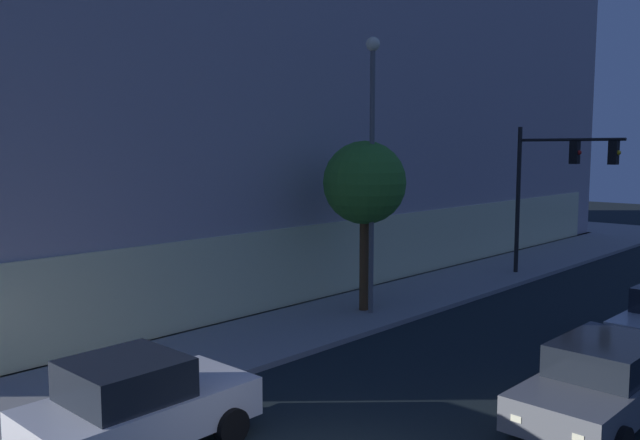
{
  "coord_description": "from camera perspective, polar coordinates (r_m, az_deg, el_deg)",
  "views": [
    {
      "loc": [
        -7.13,
        -6.44,
        5.4
      ],
      "look_at": [
        6.04,
        5.91,
        3.41
      ],
      "focal_mm": 36.69,
      "sensor_mm": 36.0,
      "label": 1
    }
  ],
  "objects": [
    {
      "name": "street_lamp_sidewalk",
      "position": [
        20.55,
        4.56,
        6.6
      ],
      "size": [
        0.44,
        0.44,
        8.64
      ],
      "color": "#606060",
      "rests_on": "sidewalk_corner"
    },
    {
      "name": "car_white",
      "position": [
        12.46,
        -15.69,
        -15.26
      ],
      "size": [
        4.07,
        2.25,
        1.75
      ],
      "color": "silver",
      "rests_on": "ground"
    },
    {
      "name": "car_grey",
      "position": [
        14.24,
        23.33,
        -12.85
      ],
      "size": [
        4.65,
        2.12,
        1.63
      ],
      "color": "slate",
      "rests_on": "ground"
    },
    {
      "name": "sidewalk_tree",
      "position": [
        20.96,
        3.91,
        3.17
      ],
      "size": [
        2.67,
        2.67,
        5.49
      ],
      "color": "brown",
      "rests_on": "sidewalk_corner"
    },
    {
      "name": "modern_building",
      "position": [
        35.23,
        -7.26,
        12.59
      ],
      "size": [
        37.71,
        23.35,
        18.74
      ],
      "color": "#4C4C51",
      "rests_on": "ground"
    },
    {
      "name": "traffic_light_far_corner",
      "position": [
        27.96,
        19.9,
        3.91
      ],
      "size": [
        0.38,
        4.36,
        6.13
      ],
      "color": "black",
      "rests_on": "sidewalk_corner"
    }
  ]
}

